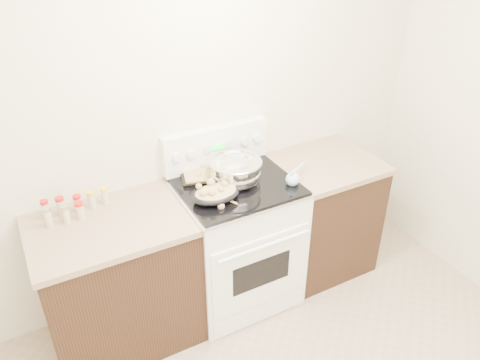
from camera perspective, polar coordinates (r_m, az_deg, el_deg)
room_shell at (r=1.46m, az=13.67°, el=-3.92°), size 4.10×3.60×2.75m
counter_left at (r=3.10m, az=-14.49°, el=-11.88°), size 0.93×0.67×0.92m
counter_right at (r=3.63m, az=9.74°, el=-4.05°), size 0.73×0.67×0.92m
kitchen_range at (r=3.28m, az=-0.46°, el=-7.23°), size 0.78×0.73×1.22m
mixing_bowl at (r=3.01m, az=-0.53°, el=1.07°), size 0.34×0.34×0.20m
roasting_pan at (r=2.84m, az=-2.98°, el=-1.59°), size 0.31×0.22×0.12m
baking_sheet at (r=3.12m, az=-3.47°, el=0.96°), size 0.47×0.38×0.06m
wooden_spoon at (r=2.82m, az=-2.35°, el=-2.76°), size 0.13×0.25×0.04m
blue_ladle at (r=3.03m, az=6.49°, el=0.21°), size 0.25×0.21×0.11m
spice_jars at (r=2.91m, az=-19.89°, el=-3.13°), size 0.39×0.15×0.13m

